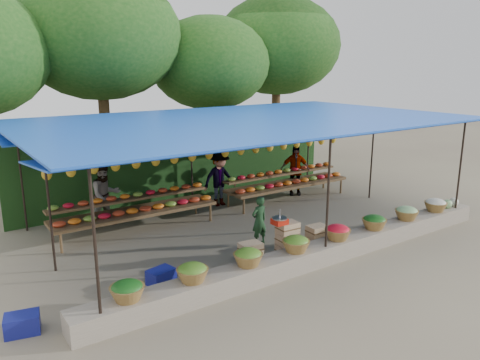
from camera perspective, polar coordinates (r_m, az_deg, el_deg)
ground at (r=12.31m, az=0.76°, el=-5.67°), size 60.00×60.00×0.00m
stone_curb at (r=10.27m, az=9.75°, el=-8.76°), size 10.60×0.55×0.40m
stall_canopy at (r=11.75m, az=0.61°, el=6.82°), size 10.80×6.60×2.82m
produce_baskets at (r=10.07m, az=9.43°, el=-6.99°), size 8.98×0.58×0.34m
netting_backdrop at (r=14.58m, az=-6.40°, el=2.44°), size 10.60×0.06×2.50m
tree_row at (r=17.16m, az=-10.01°, el=15.62°), size 16.51×5.50×7.12m
fruit_table_left at (r=12.13m, az=-12.67°, el=-3.30°), size 4.21×0.95×0.93m
fruit_table_right at (r=14.64m, az=5.74°, el=-0.08°), size 4.21×0.95×0.93m
crate_counter at (r=10.46m, az=5.67°, el=-7.55°), size 2.37×0.36×0.77m
weighing_scale at (r=10.15m, az=4.86°, el=-4.95°), size 0.33×0.33×0.35m
vendor_seated at (r=10.95m, az=2.35°, el=-4.98°), size 0.44×0.30×1.16m
customer_left at (r=12.55m, az=-16.09°, el=-1.81°), size 0.89×0.73×1.69m
customer_mid at (r=13.92m, az=-2.50°, el=0.18°), size 1.10×0.67×1.65m
customer_right at (r=15.20m, az=6.71°, el=1.22°), size 1.02×0.85×1.63m
blue_crate_front at (r=9.32m, az=-9.60°, el=-11.54°), size 0.56×0.46×0.30m
blue_crate_back at (r=8.42m, az=-25.01°, el=-15.61°), size 0.59×0.48×0.31m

